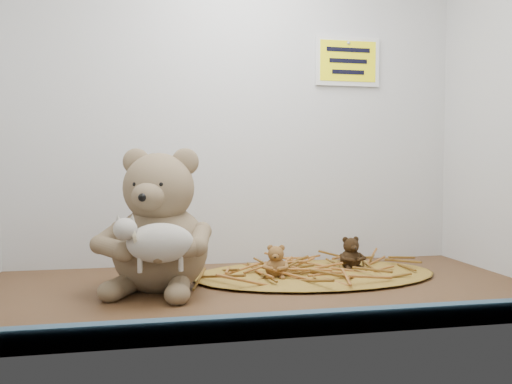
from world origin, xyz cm
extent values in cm
cube|color=#432D17|center=(0.00, 0.00, 0.00)|extent=(120.00, 60.00, 0.40)
cube|color=silver|center=(0.00, 30.00, 45.00)|extent=(120.00, 0.40, 90.00)
cube|color=#365368|center=(0.00, -28.80, 1.80)|extent=(119.28, 2.20, 3.60)
ellipsoid|color=olive|center=(15.00, 10.50, 0.57)|extent=(58.79, 34.14, 1.14)
cube|color=yellow|center=(30.00, 29.40, 55.00)|extent=(16.00, 1.20, 11.00)
camera|label=1|loc=(-20.76, -102.32, 26.24)|focal=35.00mm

